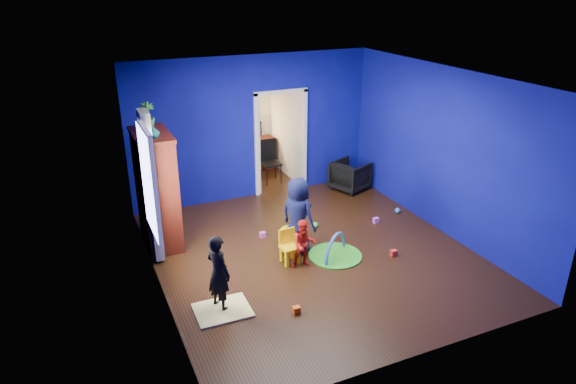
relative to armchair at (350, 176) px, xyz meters
name	(u,v)px	position (x,y,z in m)	size (l,w,h in m)	color
floor	(313,254)	(-1.99, -2.20, -0.32)	(5.00, 5.50, 0.01)	black
ceiling	(316,78)	(-1.99, -2.20, 2.58)	(5.00, 5.50, 0.01)	white
wall_back	(253,128)	(-1.99, 0.55, 1.13)	(5.00, 0.02, 2.90)	#0A0B74
wall_front	(427,251)	(-1.99, -4.95, 1.13)	(5.00, 0.02, 2.90)	#0A0B74
wall_left	(152,198)	(-4.49, -2.20, 1.13)	(0.02, 5.50, 2.90)	#0A0B74
wall_right	(443,152)	(0.51, -2.20, 1.13)	(0.02, 5.50, 2.90)	#0A0B74
alcove	(265,124)	(-1.39, 1.42, 0.93)	(1.00, 1.75, 2.50)	silver
armchair	(350,176)	(0.00, 0.00, 0.00)	(0.68, 0.70, 0.64)	black
child_black	(218,273)	(-3.84, -3.03, 0.24)	(0.41, 0.27, 1.11)	black
child_navy	(298,215)	(-2.18, -2.00, 0.33)	(0.63, 0.41, 1.30)	#101A3D
toddler_red	(304,244)	(-2.31, -2.51, 0.08)	(0.39, 0.30, 0.80)	red
vase	(153,132)	(-4.20, -1.06, 1.73)	(0.18, 0.18, 0.19)	#0C5E65
potted_plant	(147,116)	(-4.20, -0.54, 1.86)	(0.25, 0.25, 0.44)	#2E8031
tv_armoire	(157,190)	(-4.20, -0.76, 0.66)	(0.58, 1.14, 1.96)	#41150A
crt_tv	(159,187)	(-4.16, -0.76, 0.70)	(0.46, 0.70, 0.54)	silver
yellow_blanket	(223,310)	(-3.84, -3.13, -0.30)	(0.75, 0.60, 0.03)	#F2E07A
hopper_ball	(289,235)	(-2.23, -1.75, -0.14)	(0.36, 0.36, 0.36)	yellow
kid_chair	(290,249)	(-2.46, -2.31, -0.07)	(0.28, 0.28, 0.50)	yellow
play_mat	(335,255)	(-1.69, -2.43, -0.31)	(0.88, 0.88, 0.02)	#438E20
toy_arch	(335,255)	(-1.69, -2.43, -0.30)	(0.79, 0.79, 0.05)	#3F8CD8
window_left	(148,182)	(-4.48, -1.85, 1.23)	(0.03, 0.95, 1.55)	white
curtain	(151,187)	(-4.36, -1.30, 0.93)	(0.14, 0.42, 2.40)	slate
doorway	(281,144)	(-1.39, 0.55, 0.73)	(1.16, 0.10, 2.10)	white
study_desk	(256,154)	(-1.39, 2.06, 0.06)	(0.88, 0.44, 0.75)	#3D140A
desk_monitor	(253,129)	(-1.39, 2.18, 0.63)	(0.40, 0.05, 0.32)	black
desk_lamp	(243,132)	(-1.67, 2.12, 0.61)	(0.14, 0.14, 0.14)	#FFD88C
folding_chair	(271,163)	(-1.39, 1.10, 0.14)	(0.40, 0.40, 0.92)	black
book_shelf	(252,84)	(-1.39, 2.17, 1.70)	(0.88, 0.24, 0.04)	white
toy_0	(394,253)	(-0.80, -2.80, -0.27)	(0.10, 0.08, 0.10)	red
toy_1	(398,210)	(0.24, -1.43, -0.26)	(0.11, 0.11, 0.11)	#2980E9
toy_2	(296,310)	(-2.93, -3.58, -0.27)	(0.10, 0.08, 0.10)	#DF530B
toy_3	(316,225)	(-1.51, -1.35, -0.26)	(0.11, 0.11, 0.11)	green
toy_4	(376,220)	(-0.39, -1.63, -0.27)	(0.10, 0.08, 0.10)	#D951DA
toy_5	(263,235)	(-2.54, -1.32, -0.27)	(0.10, 0.08, 0.10)	#B845AB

